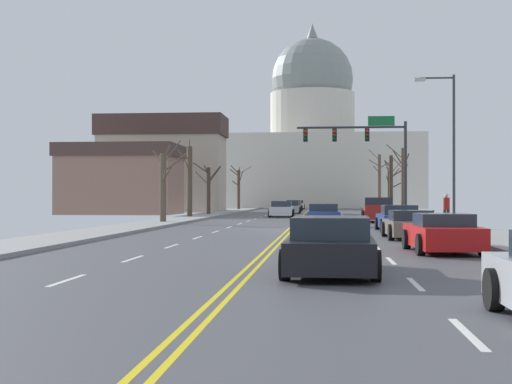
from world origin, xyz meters
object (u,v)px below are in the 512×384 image
(street_lamp_right, at_px, (449,138))
(bicycle_parked, at_px, (433,219))
(sedan_near_05, at_px, (331,247))
(sedan_near_04, at_px, (443,234))
(sedan_oncoming_01, at_px, (291,208))
(signal_gantry, at_px, (367,144))
(pickup_truck_near_00, at_px, (379,211))
(sedan_near_01, at_px, (323,216))
(sedan_oncoming_02, at_px, (294,206))
(pedestrian_00, at_px, (446,208))
(sedan_near_02, at_px, (398,219))
(sedan_near_03, at_px, (409,225))
(sedan_oncoming_03, at_px, (298,205))
(sedan_oncoming_00, at_px, (282,209))

(street_lamp_right, height_order, bicycle_parked, street_lamp_right)
(sedan_near_05, bearing_deg, street_lamp_right, 73.95)
(sedan_near_04, relative_size, sedan_oncoming_01, 0.98)
(signal_gantry, bearing_deg, pickup_truck_near_00, -80.35)
(sedan_near_01, relative_size, sedan_near_05, 0.97)
(sedan_oncoming_02, relative_size, pedestrian_00, 2.51)
(sedan_near_02, xyz_separation_m, sedan_oncoming_02, (-7.17, 49.68, 0.01))
(sedan_near_03, xyz_separation_m, sedan_near_04, (0.16, -7.29, 0.02))
(sedan_near_01, bearing_deg, sedan_near_02, -57.38)
(sedan_near_02, bearing_deg, sedan_near_05, -99.73)
(sedan_oncoming_02, bearing_deg, pickup_truck_near_00, -78.83)
(pickup_truck_near_00, xyz_separation_m, sedan_oncoming_02, (-7.19, 36.42, -0.13))
(sedan_near_03, xyz_separation_m, sedan_oncoming_01, (-6.76, 45.34, 0.02))
(sedan_near_03, relative_size, sedan_oncoming_03, 1.03)
(sedan_oncoming_01, bearing_deg, sedan_near_05, -86.67)
(signal_gantry, bearing_deg, street_lamp_right, -79.21)
(signal_gantry, bearing_deg, sedan_near_02, -88.11)
(street_lamp_right, bearing_deg, sedan_near_03, -111.14)
(sedan_near_05, bearing_deg, sedan_oncoming_02, 92.96)
(sedan_oncoming_00, relative_size, pedestrian_00, 2.62)
(sedan_near_01, xyz_separation_m, sedan_oncoming_02, (-3.45, 43.88, -0.01))
(sedan_near_03, xyz_separation_m, pedestrian_00, (3.07, 9.75, 0.56))
(street_lamp_right, distance_m, pedestrian_00, 4.44)
(sedan_oncoming_03, distance_m, bicycle_parked, 60.49)
(sedan_near_01, height_order, sedan_near_03, sedan_near_01)
(sedan_near_04, bearing_deg, pedestrian_00, 80.30)
(sedan_near_05, distance_m, sedan_oncoming_03, 84.25)
(sedan_near_01, bearing_deg, sedan_near_05, -89.61)
(signal_gantry, xyz_separation_m, sedan_oncoming_03, (-6.65, 46.92, -4.90))
(sedan_near_04, bearing_deg, pickup_truck_near_00, 89.82)
(sedan_near_02, distance_m, sedan_oncoming_03, 63.98)
(street_lamp_right, xyz_separation_m, bicycle_parked, (-0.31, 3.34, -4.17))
(street_lamp_right, relative_size, bicycle_parked, 4.32)
(sedan_near_04, bearing_deg, signal_gantry, 90.92)
(sedan_oncoming_01, relative_size, bicycle_parked, 2.55)
(pedestrian_00, relative_size, bicycle_parked, 0.98)
(sedan_near_02, xyz_separation_m, sedan_near_04, (-0.06, -13.92, -0.03))
(bicycle_parked, bearing_deg, street_lamp_right, -84.71)
(sedan_oncoming_00, bearing_deg, pickup_truck_near_00, -58.01)
(sedan_oncoming_03, bearing_deg, signal_gantry, -81.93)
(sedan_near_02, distance_m, sedan_near_05, 20.89)
(signal_gantry, height_order, sedan_oncoming_01, signal_gantry)
(sedan_near_02, height_order, sedan_near_03, sedan_near_02)
(sedan_oncoming_00, bearing_deg, street_lamp_right, -68.21)
(sedan_near_01, height_order, sedan_oncoming_00, sedan_oncoming_00)
(sedan_oncoming_03, bearing_deg, sedan_near_05, -87.50)
(sedan_near_05, height_order, bicycle_parked, sedan_near_05)
(street_lamp_right, height_order, sedan_near_01, street_lamp_right)
(sedan_near_02, distance_m, sedan_oncoming_01, 39.34)
(sedan_near_01, xyz_separation_m, pedestrian_00, (6.57, -2.67, 0.50))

